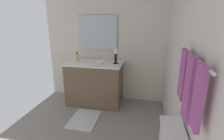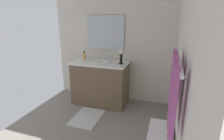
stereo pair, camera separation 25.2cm
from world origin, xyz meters
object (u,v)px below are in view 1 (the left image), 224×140
Objects in this scene: towel_near_vanity at (183,74)px; towel_center at (189,89)px; towel_bar at (196,59)px; vanity_cabinet at (95,83)px; soap_bottle at (77,57)px; bath_mat at (84,119)px; mirror at (98,32)px; candle_holder_tall at (116,56)px; sink_basin at (94,64)px; towel_near_corner at (198,98)px.

towel_center is at bearing 0.00° from towel_near_vanity.
vanity_cabinet is at bearing -144.82° from towel_bar.
soap_bottle reaches higher than bath_mat.
mirror is 2.89× the size of candle_holder_tall.
towel_near_vanity is at bearing 52.88° from bath_mat.
candle_holder_tall is 0.44× the size of bath_mat.
vanity_cabinet is 4.02× the size of candle_holder_tall.
candle_holder_tall is 1.46× the size of soap_bottle.
towel_near_vanity is at bearing 28.28° from candle_holder_tall.
towel_bar is at bearing 4.52° from towel_near_vanity.
mirror is 1.26× the size of bath_mat.
sink_basin is 0.63m from mirror.
sink_basin is 0.59× the size of towel_bar.
bath_mat is at bearing -127.12° from towel_near_vanity.
towel_center is 1.20× the size of towel_near_corner.
mirror is 1.61× the size of towel_center.
vanity_cabinet is at bearing -145.20° from towel_center.
towel_bar is (1.80, 1.27, 0.57)m from sink_basin.
bath_mat is at bearing 0.00° from vanity_cabinet.
vanity_cabinet is at bearing -148.33° from towel_near_corner.
towel_near_vanity is at bearing 180.00° from towel_center.
towel_center reaches higher than vanity_cabinet.
towel_near_vanity is (1.60, 1.59, 0.28)m from soap_bottle.
candle_holder_tall is 0.76m from soap_bottle.
towel_center is at bearing -90.00° from towel_bar.
soap_bottle is 0.46× the size of towel_near_corner.
towel_near_corner reaches higher than candle_holder_tall.
soap_bottle is 0.30× the size of bath_mat.
towel_center reaches higher than candle_holder_tall.
towel_bar is (2.08, 1.27, 0.01)m from mirror.
towel_near_corner reaches higher than soap_bottle.
soap_bottle reaches higher than vanity_cabinet.
bath_mat is (0.62, -0.00, -0.77)m from sink_basin.
sink_basin is at bearing -148.35° from towel_near_corner.
towel_near_corner is at bearing 31.65° from sink_basin.
vanity_cabinet is 5.85× the size of soap_bottle.
bath_mat is at bearing -0.09° from sink_basin.
mirror reaches higher than towel_near_corner.
soap_bottle is (0.25, -0.35, -0.45)m from mirror.
soap_bottle is 2.28m from towel_near_vanity.
vanity_cabinet is 0.97m from mirror.
towel_near_vanity and towel_center have the same top height.
candle_holder_tall is 2.03m from towel_bar.
candle_holder_tall reaches higher than soap_bottle.
bath_mat is (0.62, -0.41, -0.95)m from candle_holder_tall.
towel_near_vanity is at bearing 180.00° from towel_near_corner.
towel_center reaches higher than sink_basin.
towel_near_corner is 0.65× the size of bath_mat.
bath_mat is (0.62, 0.00, -0.40)m from vanity_cabinet.
candle_holder_tall is at bearing -154.84° from towel_center.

